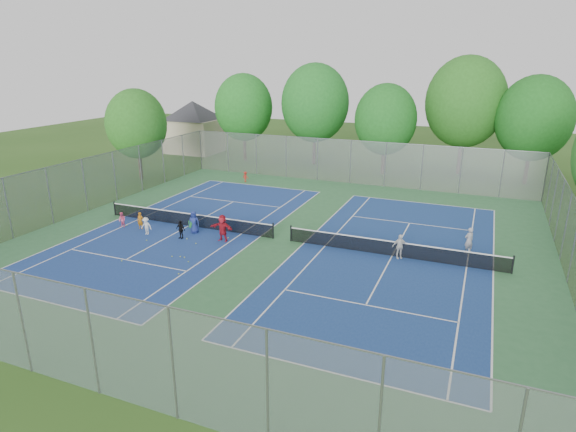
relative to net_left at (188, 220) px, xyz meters
The scene contains 40 objects.
ground 7.01m from the net_left, ahead, with size 120.00×120.00×0.00m, color #2C5119.
court_pad 7.01m from the net_left, ahead, with size 32.00×32.00×0.01m, color #31683B.
court_left 0.44m from the net_left, ahead, with size 10.97×23.77×0.01m, color navy.
court_right 14.01m from the net_left, ahead, with size 10.97×23.77×0.01m, color navy.
net_left is the anchor object (origin of this frame).
net_right 14.00m from the net_left, ahead, with size 12.87×0.10×0.91m, color black.
fence_north 17.53m from the net_left, 66.37° to the left, with size 32.00×0.10×4.00m, color gray.
fence_south 17.53m from the net_left, 66.37° to the right, with size 32.00×0.10×4.00m, color gray.
fence_west 9.13m from the net_left, behind, with size 32.00×0.10×4.00m, color gray.
fence_east 23.05m from the net_left, ahead, with size 32.00×0.10×4.00m, color gray.
house 28.55m from the net_left, 122.01° to the left, with size 11.03×11.03×7.30m.
tree_nw 23.72m from the net_left, 107.65° to the left, with size 6.40×6.40×9.58m.
tree_nl 23.81m from the net_left, 87.51° to the left, with size 7.20×7.20×10.69m.
tree_nc 23.38m from the net_left, 66.80° to the left, with size 6.00×6.00×8.85m.
tree_nr 29.59m from the net_left, 56.31° to the left, with size 7.60×7.60×11.42m.
tree_ne 31.60m from the net_left, 45.00° to the left, with size 6.60×6.60×9.77m.
tree_side_w 16.34m from the net_left, 140.19° to the left, with size 5.60×5.60×8.47m.
ball_crate 0.53m from the net_left, 38.82° to the left, with size 0.33×0.33×0.28m, color blue.
ball_hopper 0.40m from the net_left, 28.29° to the right, with size 0.24×0.24×0.48m, color #258830.
student_a 3.18m from the net_left, 147.11° to the right, with size 0.42×0.28×1.16m, color #C16C12.
student_b 4.47m from the net_left, 154.19° to the right, with size 0.52×0.41×1.07m, color #FF6390.
student_c 2.95m from the net_left, 123.00° to the right, with size 0.76×0.43×1.17m, color silver.
student_d 2.41m from the net_left, 67.92° to the right, with size 0.71×0.30×1.21m, color black.
student_e 1.55m from the net_left, 41.94° to the right, with size 0.73×0.48×1.50m, color navy.
student_f 3.98m from the net_left, 23.90° to the right, with size 1.60×0.51×1.73m, color #B21927.
child_far_baseline 12.88m from the net_left, 99.58° to the left, with size 0.65×0.37×1.00m, color #AC2218.
instructor 18.18m from the net_left, ahead, with size 0.58×0.38×1.60m, color gray.
teen_court_b 14.41m from the net_left, ahead, with size 0.86×0.36×1.46m, color silver.
tennis_ball_0 2.68m from the net_left, 58.93° to the right, with size 0.07×0.07×0.07m, color #CCEB36.
tennis_ball_1 5.52m from the net_left, 66.45° to the right, with size 0.07×0.07×0.07m, color gold.
tennis_ball_2 5.73m from the net_left, 58.89° to the right, with size 0.07×0.07×0.07m, color #DDEB36.
tennis_ball_3 6.70m from the net_left, 90.44° to the right, with size 0.07×0.07×0.07m, color #AAC72E.
tennis_ball_4 7.97m from the net_left, 60.20° to the right, with size 0.07×0.07×0.07m, color #CFD732.
tennis_ball_5 4.99m from the net_left, 88.70° to the right, with size 0.07×0.07×0.07m, color #C3EB36.
tennis_ball_6 6.40m from the net_left, 56.64° to the right, with size 0.07×0.07×0.07m, color #ABCA2F.
tennis_ball_7 3.64m from the net_left, 49.48° to the right, with size 0.07×0.07×0.07m, color #D0E635.
tennis_ball_8 3.58m from the net_left, 103.83° to the right, with size 0.07×0.07×0.07m, color #C5E334.
tennis_ball_9 4.31m from the net_left, 157.62° to the right, with size 0.07×0.07×0.07m, color #B9CC2F.
tennis_ball_10 3.89m from the net_left, 16.50° to the right, with size 0.07×0.07×0.07m, color #DCEC37.
tennis_ball_11 5.58m from the net_left, 61.38° to the right, with size 0.07×0.07×0.07m, color yellow.
Camera 1 is at (11.30, -26.32, 10.93)m, focal length 30.00 mm.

